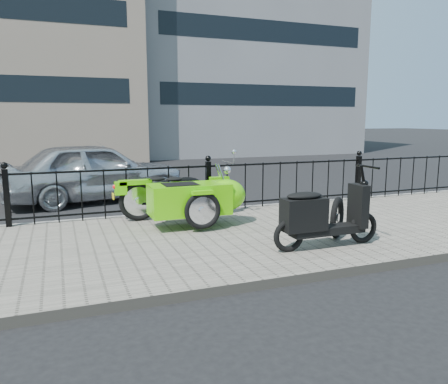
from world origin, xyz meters
name	(u,v)px	position (x,y,z in m)	size (l,w,h in m)	color
ground	(234,233)	(0.00, 0.00, 0.00)	(120.00, 120.00, 0.00)	black
sidewalk	(246,237)	(0.00, -0.50, 0.06)	(30.00, 3.80, 0.12)	#6B655A
curb	(206,212)	(0.00, 1.44, 0.06)	(30.00, 0.10, 0.12)	gray
iron_fence	(208,187)	(0.00, 1.30, 0.59)	(14.11, 0.11, 1.08)	black
building_grey	(235,16)	(7.00, 16.99, 7.50)	(12.00, 8.01, 15.00)	gray
motorcycle_sidecar	(197,197)	(-0.53, 0.34, 0.59)	(2.28, 1.48, 0.98)	black
scooter	(321,217)	(0.65, -1.58, 0.56)	(1.67, 0.49, 1.13)	black
spare_tire	(337,217)	(1.17, -1.23, 0.43)	(0.63, 0.63, 0.09)	black
sedan_car	(95,171)	(-1.88, 3.82, 0.69)	(1.63, 4.05, 1.38)	silver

